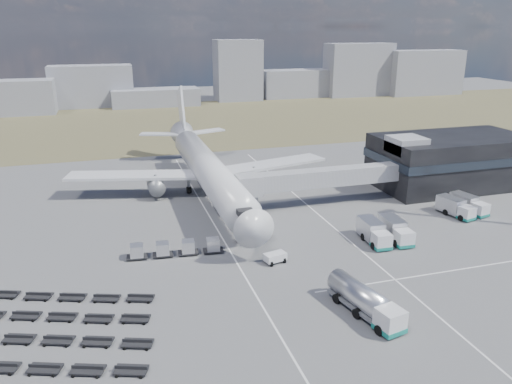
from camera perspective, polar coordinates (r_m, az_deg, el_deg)
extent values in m
plane|color=#565659|center=(66.76, 0.01, -8.76)|extent=(420.00, 420.00, 0.00)
cube|color=brown|center=(170.49, -10.85, 7.77)|extent=(420.00, 90.00, 0.01)
cube|color=silver|center=(70.61, -2.74, -7.18)|extent=(0.25, 110.00, 0.01)
cube|color=silver|center=(76.53, 10.49, -5.39)|extent=(0.25, 110.00, 0.01)
cube|color=silver|center=(71.38, 21.82, -8.29)|extent=(40.00, 0.25, 0.01)
cube|color=black|center=(106.94, 21.44, 3.33)|extent=(30.00, 16.00, 10.00)
cube|color=#262D38|center=(106.66, 21.51, 3.95)|extent=(30.40, 16.40, 1.60)
cube|color=#939399|center=(97.41, 16.84, 5.17)|extent=(6.00, 6.00, 3.00)
cube|color=#939399|center=(88.74, 7.39, 1.63)|extent=(29.80, 3.00, 3.00)
cube|color=#939399|center=(83.85, -0.87, 0.78)|extent=(4.00, 3.60, 3.40)
cylinder|color=slate|center=(85.51, 0.01, -0.66)|extent=(0.70, 0.70, 5.10)
cylinder|color=black|center=(86.22, 0.01, -1.98)|extent=(1.40, 0.90, 1.40)
cylinder|color=silver|center=(92.06, -5.41, 2.44)|extent=(5.60, 48.00, 5.60)
cone|color=silver|center=(67.62, -0.85, -3.46)|extent=(5.60, 5.00, 5.60)
cone|color=silver|center=(118.67, -8.17, 6.36)|extent=(5.60, 8.00, 5.60)
cube|color=black|center=(69.13, -1.31, -2.25)|extent=(2.20, 2.00, 0.80)
cube|color=silver|center=(95.67, -13.65, 1.86)|extent=(25.59, 11.38, 0.50)
cube|color=silver|center=(100.23, 1.33, 3.14)|extent=(25.59, 11.38, 0.50)
cylinder|color=slate|center=(94.46, -11.38, 0.74)|extent=(3.00, 5.00, 3.00)
cylinder|color=slate|center=(97.86, -0.26, 1.73)|extent=(3.00, 5.00, 3.00)
cube|color=silver|center=(119.87, -10.94, 6.53)|extent=(9.49, 5.63, 0.35)
cube|color=silver|center=(121.44, -5.75, 6.92)|extent=(9.49, 5.63, 0.35)
cube|color=silver|center=(120.57, -8.52, 9.29)|extent=(0.50, 9.06, 11.45)
cylinder|color=slate|center=(74.08, -2.02, -4.85)|extent=(0.50, 0.50, 2.50)
cylinder|color=slate|center=(96.47, -7.68, 0.59)|extent=(0.60, 0.60, 2.50)
cylinder|color=slate|center=(97.60, -3.97, 0.93)|extent=(0.60, 0.60, 2.50)
cylinder|color=black|center=(74.37, -2.01, -5.38)|extent=(0.50, 1.20, 1.20)
cube|color=gray|center=(202.42, -24.87, 9.82)|extent=(20.32, 12.00, 12.25)
cube|color=gray|center=(212.00, -18.27, 11.42)|extent=(31.57, 12.00, 16.10)
cube|color=gray|center=(207.65, -11.40, 10.56)|extent=(34.45, 12.00, 6.85)
cube|color=gray|center=(219.60, -2.09, 13.72)|extent=(19.37, 12.00, 25.26)
cube|color=gray|center=(231.70, 5.19, 12.27)|extent=(36.83, 12.00, 12.09)
cube|color=gray|center=(239.01, 11.61, 13.52)|extent=(30.35, 12.00, 23.36)
cube|color=gray|center=(251.53, 18.61, 12.81)|extent=(35.94, 12.00, 20.13)
cube|color=silver|center=(55.17, 15.07, -13.94)|extent=(3.01, 3.01, 2.44)
cube|color=#157A6C|center=(55.67, 14.99, -14.77)|extent=(3.14, 3.14, 0.53)
cylinder|color=silver|center=(58.16, 11.56, -11.31)|extent=(4.22, 8.32, 2.65)
cube|color=slate|center=(58.77, 11.49, -12.34)|extent=(4.12, 8.30, 0.37)
cylinder|color=black|center=(57.89, 12.50, -13.23)|extent=(2.93, 1.71, 1.17)
cube|color=silver|center=(68.17, 2.19, -7.53)|extent=(3.25, 2.29, 1.36)
cube|color=silver|center=(102.08, -4.98, 1.82)|extent=(3.74, 5.89, 2.56)
cube|color=#157A6C|center=(102.38, -4.97, 1.25)|extent=(3.86, 6.00, 0.41)
cube|color=silver|center=(73.92, 14.16, -5.40)|extent=(2.52, 2.42, 2.29)
cube|color=#157A6C|center=(74.27, 14.10, -6.02)|extent=(2.63, 2.53, 0.47)
cube|color=silver|center=(76.72, 12.95, -4.07)|extent=(2.76, 4.91, 2.70)
cube|color=silver|center=(75.56, 16.55, -5.08)|extent=(2.52, 2.42, 2.29)
cube|color=#157A6C|center=(75.90, 16.49, -5.69)|extent=(2.63, 2.53, 0.47)
cube|color=silver|center=(78.30, 15.27, -3.79)|extent=(2.76, 4.91, 2.70)
cube|color=silver|center=(89.25, 22.96, -2.22)|extent=(2.64, 2.57, 2.15)
cube|color=#157A6C|center=(89.53, 22.89, -2.72)|extent=(2.76, 2.68, 0.44)
cube|color=silver|center=(91.11, 21.34, -1.35)|extent=(3.22, 4.88, 2.54)
cube|color=silver|center=(91.79, 24.26, -1.84)|extent=(2.64, 2.57, 2.15)
cube|color=#157A6C|center=(92.06, 24.20, -2.33)|extent=(2.76, 2.68, 0.44)
cube|color=silver|center=(93.60, 22.66, -1.00)|extent=(3.22, 4.88, 2.54)
cube|color=black|center=(71.17, -13.42, -7.20)|extent=(3.00, 2.01, 0.20)
cube|color=silver|center=(70.78, -13.47, -6.52)|extent=(1.91, 1.91, 1.64)
cube|color=black|center=(71.08, -10.58, -7.03)|extent=(3.00, 2.01, 0.20)
cube|color=silver|center=(70.69, -10.62, -6.35)|extent=(1.91, 1.91, 1.64)
cube|color=black|center=(71.16, -7.74, -6.84)|extent=(3.00, 2.01, 0.20)
cube|color=silver|center=(70.77, -7.77, -6.16)|extent=(1.91, 1.91, 1.64)
cube|color=black|center=(71.41, -4.91, -6.64)|extent=(3.00, 2.01, 0.20)
cube|color=silver|center=(71.02, -4.93, -5.96)|extent=(1.91, 1.91, 1.64)
cube|color=black|center=(58.00, -25.45, -14.87)|extent=(27.29, 11.10, 0.73)
cube|color=black|center=(61.16, -23.58, -12.79)|extent=(23.47, 9.72, 0.73)
cube|color=black|center=(64.45, -21.93, -10.91)|extent=(23.47, 9.72, 0.73)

